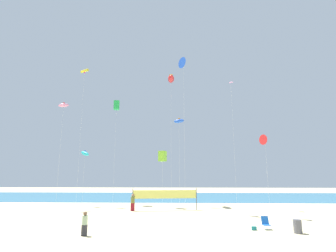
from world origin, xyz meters
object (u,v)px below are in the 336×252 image
beachgoer_olive_shirt (133,202)px  kite_pink_inflatable (64,106)px  kite_red_delta (265,140)px  beachgoer_sage_shirt (85,223)px  kite_pink_diamond (231,85)px  kite_lime_box (162,156)px  kite_yellow_tube (85,72)px  volleyball_net (165,195)px  folding_beach_chair (266,222)px  trash_barrel (298,226)px  kite_blue_delta (183,63)px  kite_green_box (117,105)px  kite_cyan_inflatable (85,154)px  kite_blue_inflatable (179,121)px  beach_handbag (254,228)px  kite_red_inflatable (171,79)px

beachgoer_olive_shirt → kite_pink_inflatable: size_ratio=0.14×
kite_red_delta → beachgoer_sage_shirt: bearing=-151.5°
beachgoer_olive_shirt → kite_pink_diamond: 19.34m
beachgoer_sage_shirt → kite_red_delta: bearing=-77.8°
kite_lime_box → kite_yellow_tube: kite_yellow_tube is taller
volleyball_net → kite_yellow_tube: size_ratio=0.37×
folding_beach_chair → kite_red_delta: bearing=104.8°
trash_barrel → kite_pink_diamond: size_ratio=0.06×
trash_barrel → kite_blue_delta: 21.64m
kite_green_box → kite_red_delta: 21.78m
kite_blue_delta → kite_lime_box: kite_blue_delta is taller
kite_cyan_inflatable → kite_pink_inflatable: bearing=-135.5°
volleyball_net → kite_blue_inflatable: size_ratio=0.62×
trash_barrel → beach_handbag: trash_barrel is taller
volleyball_net → kite_lime_box: size_ratio=1.05×
folding_beach_chair → kite_yellow_tube: bearing=-179.9°
kite_green_box → kite_yellow_tube: kite_yellow_tube is taller
folding_beach_chair → kite_pink_diamond: size_ratio=0.05×
beachgoer_sage_shirt → kite_pink_inflatable: (-8.33, 13.37, 11.73)m
kite_lime_box → kite_red_delta: bearing=-32.1°
beach_handbag → kite_lime_box: (-7.32, 12.66, 6.04)m
kite_lime_box → kite_pink_diamond: bearing=1.9°
beachgoer_olive_shirt → kite_lime_box: (3.06, 3.35, 5.20)m
volleyball_net → kite_yellow_tube: (-12.35, 5.92, 17.36)m
beachgoer_olive_shirt → kite_blue_delta: 17.58m
folding_beach_chair → kite_pink_inflatable: kite_pink_inflatable is taller
kite_pink_inflatable → kite_red_delta: size_ratio=1.65×
beachgoer_sage_shirt → kite_pink_inflatable: kite_pink_inflatable is taller
kite_red_inflatable → kite_pink_inflatable: size_ratio=1.45×
volleyball_net → kite_blue_delta: size_ratio=0.39×
kite_red_inflatable → kite_pink_inflatable: kite_red_inflatable is taller
folding_beach_chair → kite_blue_inflatable: kite_blue_inflatable is taller
kite_green_box → kite_blue_inflatable: size_ratio=1.28×
beach_handbag → kite_red_delta: bearing=61.2°
beachgoer_olive_shirt → beach_handbag: 13.97m
trash_barrel → beachgoer_sage_shirt: bearing=-175.2°
beachgoer_olive_shirt → kite_red_delta: kite_red_delta is taller
volleyball_net → kite_pink_inflatable: 17.06m
kite_blue_delta → kite_pink_inflatable: size_ratio=1.41×
kite_yellow_tube → beachgoer_sage_shirt: bearing=-66.8°
kite_red_inflatable → kite_blue_delta: kite_red_inflatable is taller
beach_handbag → kite_blue_inflatable: size_ratio=0.03×
volleyball_net → beachgoer_sage_shirt: bearing=-111.6°
kite_pink_diamond → kite_lime_box: 13.08m
volleyball_net → kite_pink_inflatable: bearing=173.5°
kite_red_delta → kite_lime_box: (-10.62, 6.65, -1.14)m
folding_beach_chair → kite_green_box: size_ratio=0.06×
beach_handbag → kite_pink_inflatable: 26.02m
trash_barrel → kite_yellow_tube: (-21.90, 16.60, 18.54)m
beachgoer_sage_shirt → volleyball_net: volleyball_net is taller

